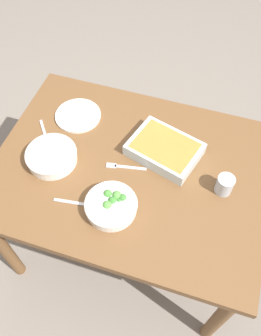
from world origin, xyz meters
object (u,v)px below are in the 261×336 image
drink_cup (224,185)px  fork_on_table (123,167)px  stew_bowl (52,156)px  side_plate (78,116)px  baking_dish (165,149)px  spoon_by_stew (46,137)px  broccoli_bowl (111,205)px  spoon_by_broccoli (81,204)px

drink_cup → fork_on_table: (-0.43, -0.02, -0.04)m
stew_bowl → side_plate: 0.28m
drink_cup → side_plate: (-0.74, 0.20, -0.03)m
baking_dish → stew_bowl: bearing=-157.7°
drink_cup → fork_on_table: size_ratio=0.48×
baking_dish → side_plate: bearing=169.0°
spoon_by_stew → fork_on_table: 0.40m
spoon_by_stew → fork_on_table: bearing=-6.6°
broccoli_bowl → drink_cup: bearing=28.8°
stew_bowl → side_plate: bearing=88.8°
side_plate → fork_on_table: side_plate is taller
drink_cup → side_plate: size_ratio=0.39×
side_plate → spoon_by_broccoli: (0.20, -0.44, -0.00)m
drink_cup → baking_dish: bearing=158.9°
stew_bowl → broccoli_bowl: size_ratio=1.06×
stew_bowl → broccoli_bowl: (0.33, -0.15, -0.00)m
spoon_by_stew → spoon_by_broccoli: 0.40m
baking_dish → side_plate: 0.46m
stew_bowl → drink_cup: 0.75m
broccoli_bowl → fork_on_table: (-0.02, 0.21, -0.03)m
side_plate → spoon_by_stew: 0.19m
spoon_by_stew → baking_dish: bearing=8.6°
broccoli_bowl → spoon_by_stew: (-0.41, 0.25, -0.03)m
spoon_by_broccoli → fork_on_table: spoon_by_broccoli is taller
stew_bowl → broccoli_bowl: bearing=-24.1°
broccoli_bowl → stew_bowl: bearing=155.9°
stew_bowl → drink_cup: (0.74, 0.08, 0.01)m
broccoli_bowl → fork_on_table: broccoli_bowl is taller
broccoli_bowl → side_plate: broccoli_bowl is taller
stew_bowl → spoon_by_broccoli: (0.20, -0.17, -0.03)m
broccoli_bowl → spoon_by_broccoli: bearing=-171.6°
broccoli_bowl → fork_on_table: 0.21m
side_plate → fork_on_table: size_ratio=1.24×
side_plate → spoon_by_stew: side_plate is taller
drink_cup → spoon_by_stew: 0.83m
baking_dish → drink_cup: size_ratio=4.12×
drink_cup → spoon_by_stew: bearing=178.1°
broccoli_bowl → spoon_by_broccoli: (-0.13, -0.02, -0.03)m
stew_bowl → fork_on_table: size_ratio=1.27×
spoon_by_stew → side_plate: bearing=62.3°
spoon_by_stew → fork_on_table: spoon_by_stew is taller
baking_dish → spoon_by_stew: bearing=-171.4°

